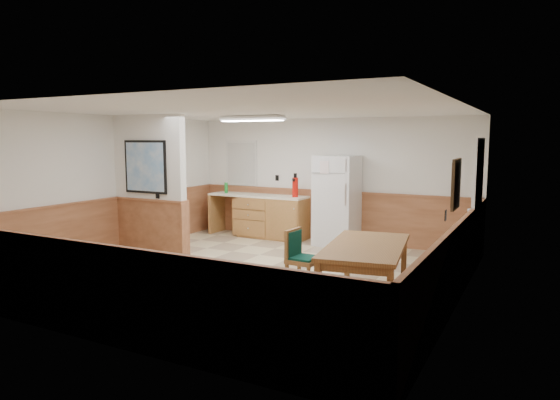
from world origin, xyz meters
The scene contains 20 objects.
ground centered at (0.00, 0.00, 0.00)m, with size 6.00×6.00×0.00m, color beige.
ceiling centered at (0.00, 0.00, 2.50)m, with size 6.00×6.00×0.02m, color white.
back_wall centered at (0.00, 3.00, 1.25)m, with size 6.00×0.02×2.50m, color white.
right_wall centered at (3.00, 0.00, 1.25)m, with size 0.02×6.00×2.50m, color white.
left_wall centered at (-3.00, 0.00, 1.25)m, with size 0.02×6.00×2.50m, color white.
wainscot_back centered at (0.00, 2.98, 0.50)m, with size 6.00×0.04×1.00m, color #B36E47.
wainscot_right centered at (2.98, 0.00, 0.50)m, with size 0.04×6.00×1.00m, color #B36E47.
wainscot_left centered at (-2.98, 0.00, 0.50)m, with size 0.04×6.00×1.00m, color #B36E47.
partition_wall centered at (-2.25, 0.19, 1.23)m, with size 1.50×0.20×2.50m.
kitchen_counter centered at (-1.21, 2.68, 0.46)m, with size 2.20×0.61×1.00m.
exterior_door centered at (2.96, 1.90, 1.05)m, with size 0.07×1.02×2.15m.
kitchen_window centered at (-2.10, 2.98, 1.55)m, with size 0.80×0.04×1.00m.
wall_painting centered at (2.97, -0.30, 1.55)m, with size 0.04×0.50×0.60m.
fluorescent_fixture centered at (-0.80, 1.30, 2.45)m, with size 1.20×0.30×0.09m.
refrigerator centered at (0.32, 2.63, 0.88)m, with size 0.80×0.73×1.76m.
dining_table centered at (1.94, -0.47, 0.66)m, with size 1.21×1.98×0.75m.
dining_bench centered at (2.71, -0.45, 0.35)m, with size 0.60×1.69×0.45m.
dining_chair centered at (0.95, -0.39, 0.50)m, with size 0.57×0.42×0.85m.
fire_extinguisher centered at (-0.60, 2.65, 1.11)m, with size 0.14×0.14×0.49m.
soap_bottle centered at (-2.29, 2.64, 1.02)m, with size 0.07×0.07×0.23m, color #1A9331.
Camera 1 is at (3.88, -6.45, 2.07)m, focal length 32.00 mm.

